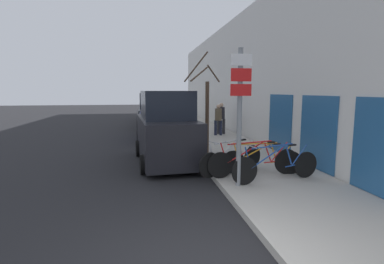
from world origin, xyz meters
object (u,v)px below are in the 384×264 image
Objects in this scene: bicycle_0 at (276,166)px; bicycle_1 at (254,161)px; bicycle_2 at (262,160)px; pedestrian_far at (221,116)px; street_tree at (206,110)px; parked_car_3 at (152,107)px; pedestrian_near at (218,118)px; parked_car_0 at (166,131)px; parked_car_1 at (158,119)px; bicycle_3 at (232,159)px; parked_car_2 at (153,112)px; signpost at (240,112)px.

bicycle_1 reaches higher than bicycle_0.
bicycle_2 is 7.94m from pedestrian_far.
bicycle_0 is at bearing -75.17° from street_tree.
parked_car_3 is 11.20m from pedestrian_near.
bicycle_1 is at bearing -52.76° from parked_car_0.
parked_car_0 is at bearing -88.32° from parked_car_1.
street_tree is at bearing 84.62° from pedestrian_near.
bicycle_3 is 0.48× the size of parked_car_2.
street_tree reaches higher than parked_car_1.
pedestrian_near is 0.97× the size of pedestrian_far.
bicycle_1 is 0.36m from bicycle_2.
bicycle_1 is 3.39m from parked_car_0.
street_tree reaches higher than parked_car_2.
pedestrian_near is at bearing -70.37° from parked_car_3.
bicycle_2 is at bearing -70.41° from parked_car_1.
signpost is 1.50× the size of bicycle_2.
parked_car_2 reaches higher than pedestrian_far.
street_tree is (0.06, 4.07, -0.22)m from signpost.
bicycle_0 is 4.18m from street_tree.
signpost is 1.99× the size of pedestrian_far.
parked_car_0 reaches higher than parked_car_1.
bicycle_1 is at bearing 97.83° from pedestrian_near.
parked_car_2 is (-2.30, 12.76, 0.47)m from bicycle_1.
bicycle_1 is at bearing 96.99° from pedestrian_far.
bicycle_2 is at bearing 98.96° from pedestrian_far.
pedestrian_far reaches higher than bicycle_1.
bicycle_3 is at bearing 48.05° from bicycle_1.
pedestrian_far is at bearing 68.61° from street_tree.
parked_car_2 is at bearing 96.79° from signpost.
parked_car_2 is at bearing 23.48° from bicycle_2.
pedestrian_near is (3.14, -0.33, 0.06)m from parked_car_1.
pedestrian_far is at bearing -106.47° from pedestrian_near.
pedestrian_near reaches higher than bicycle_3.
parked_car_3 is 3.01× the size of pedestrian_near.
signpost is at bearing 142.48° from bicycle_3.
parked_car_1 reaches higher than bicycle_2.
parked_car_3 is (-1.70, 17.93, 0.54)m from bicycle_3.
bicycle_0 is at bearing 100.10° from pedestrian_far.
parked_car_3 reaches higher than bicycle_3.
parked_car_0 is 6.50m from pedestrian_far.
pedestrian_near is 0.43× the size of street_tree.
parked_car_3 reaches higher than parked_car_2.
parked_car_2 is at bearing 100.03° from street_tree.
parked_car_2 reaches higher than pedestrian_near.
bicycle_0 is at bearing -76.37° from parked_car_2.
street_tree reaches higher than pedestrian_far.
parked_car_2 is at bearing 0.93° from bicycle_0.
parked_car_3 reaches higher than bicycle_2.
parked_car_2 is at bearing -19.82° from bicycle_3.
parked_car_1 is 0.93× the size of parked_car_2.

